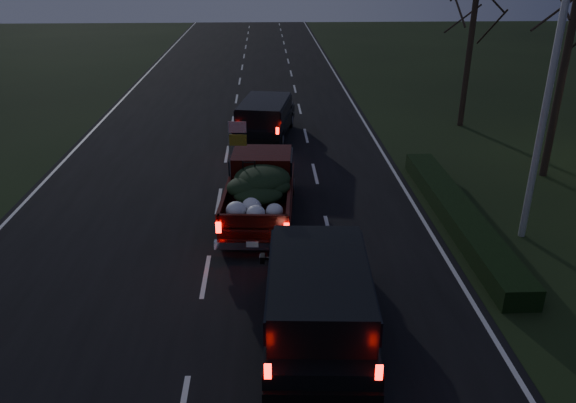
# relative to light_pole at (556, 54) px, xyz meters

# --- Properties ---
(ground) EXTENTS (120.00, 120.00, 0.00)m
(ground) POSITION_rel_light_pole_xyz_m (-9.50, -2.00, -5.48)
(ground) COLOR black
(ground) RESTS_ON ground
(road_asphalt) EXTENTS (14.00, 120.00, 0.02)m
(road_asphalt) POSITION_rel_light_pole_xyz_m (-9.50, -2.00, -5.47)
(road_asphalt) COLOR black
(road_asphalt) RESTS_ON ground
(hedge_row) EXTENTS (1.00, 10.00, 0.60)m
(hedge_row) POSITION_rel_light_pole_xyz_m (-1.70, 1.00, -5.18)
(hedge_row) COLOR black
(hedge_row) RESTS_ON ground
(light_pole) EXTENTS (0.50, 0.90, 9.16)m
(light_pole) POSITION_rel_light_pole_xyz_m (0.00, 0.00, 0.00)
(light_pole) COLOR silver
(light_pole) RESTS_ON ground
(bare_tree_far) EXTENTS (3.60, 3.60, 7.00)m
(bare_tree_far) POSITION_rel_light_pole_xyz_m (2.00, 12.00, -0.25)
(bare_tree_far) COLOR black
(bare_tree_far) RESTS_ON ground
(pickup_truck) EXTENTS (2.47, 5.60, 2.87)m
(pickup_truck) POSITION_rel_light_pole_xyz_m (-8.03, 1.73, -4.41)
(pickup_truck) COLOR #3B0C08
(pickup_truck) RESTS_ON ground
(lead_suv) EXTENTS (2.95, 5.33, 1.45)m
(lead_suv) POSITION_rel_light_pole_xyz_m (-7.83, 10.40, -4.39)
(lead_suv) COLOR black
(lead_suv) RESTS_ON ground
(rear_suv) EXTENTS (2.55, 5.43, 1.53)m
(rear_suv) POSITION_rel_light_pole_xyz_m (-6.72, -4.66, -4.33)
(rear_suv) COLOR black
(rear_suv) RESTS_ON ground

